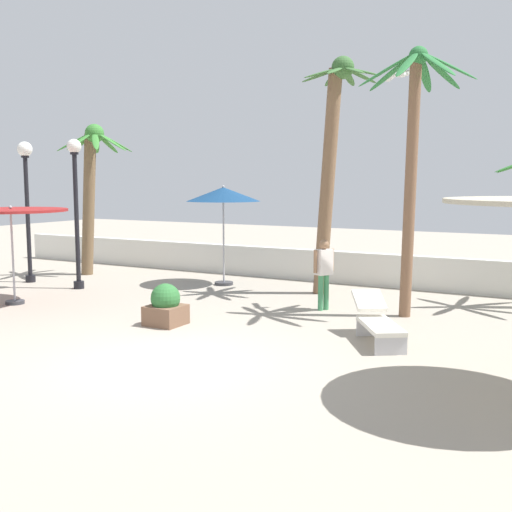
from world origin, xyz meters
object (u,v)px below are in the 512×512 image
palm_tree_1 (332,152)px  lamp_post_0 (26,189)px  patio_umbrella_1 (11,214)px  patio_umbrella_2 (223,196)px  palm_tree_3 (91,181)px  seagull_0 (401,74)px  lamp_post_1 (76,196)px  planter (166,306)px  lounge_chair_0 (377,320)px  guest_0 (324,268)px  palm_tree_0 (413,148)px

palm_tree_1 → lamp_post_0: palm_tree_1 is taller
patio_umbrella_1 → patio_umbrella_2: size_ratio=0.93×
palm_tree_3 → patio_umbrella_2: bearing=5.2°
palm_tree_1 → palm_tree_3: bearing=-176.4°
lamp_post_0 → seagull_0: bearing=6.9°
patio_umbrella_1 → lamp_post_0: bearing=132.7°
lamp_post_1 → palm_tree_3: bearing=124.2°
lamp_post_1 → planter: lamp_post_1 is taller
seagull_0 → lamp_post_0: bearing=-173.1°
patio_umbrella_1 → planter: 4.78m
lamp_post_0 → planter: 7.47m
patio_umbrella_1 → seagull_0: seagull_0 is taller
lamp_post_0 → lamp_post_1: 2.03m
lamp_post_0 → lounge_chair_0: bearing=-8.6°
patio_umbrella_1 → guest_0: 7.38m
lounge_chair_0 → planter: planter is taller
patio_umbrella_2 → seagull_0: bearing=-11.4°
patio_umbrella_2 → seagull_0: seagull_0 is taller
seagull_0 → patio_umbrella_2: bearing=168.6°
lounge_chair_0 → seagull_0: bearing=100.1°
lamp_post_1 → guest_0: bearing=4.9°
palm_tree_3 → lounge_chair_0: size_ratio=2.50×
patio_umbrella_2 → guest_0: 4.46m
palm_tree_0 → planter: (-4.11, -3.12, -3.21)m
patio_umbrella_2 → palm_tree_1: palm_tree_1 is taller
palm_tree_0 → lamp_post_0: 10.86m
lounge_chair_0 → palm_tree_1: bearing=122.3°
palm_tree_3 → seagull_0: seagull_0 is taller
palm_tree_3 → guest_0: palm_tree_3 is taller
palm_tree_3 → seagull_0: (9.68, -0.63, 2.31)m
lamp_post_1 → guest_0: (6.90, 0.59, -1.55)m
patio_umbrella_2 → lamp_post_1: (-3.13, -2.42, 0.01)m
patio_umbrella_1 → seagull_0: bearing=24.3°
palm_tree_0 → planter: 6.08m
guest_0 → seagull_0: seagull_0 is taller
lounge_chair_0 → guest_0: bearing=132.4°
palm_tree_1 → planter: bearing=-108.9°
palm_tree_0 → lamp_post_1: palm_tree_0 is taller
guest_0 → seagull_0: bearing=29.1°
patio_umbrella_1 → patio_umbrella_2: 5.55m
palm_tree_1 → seagull_0: 2.80m
patio_umbrella_1 → lamp_post_1: lamp_post_1 is taller
seagull_0 → palm_tree_0: bearing=-49.8°
lamp_post_0 → guest_0: (8.93, 0.47, -1.72)m
palm_tree_1 → guest_0: bearing=-72.2°
seagull_0 → palm_tree_1: bearing=151.0°
palm_tree_0 → guest_0: size_ratio=3.52×
palm_tree_0 → palm_tree_3: size_ratio=1.22×
lounge_chair_0 → planter: 4.24m
patio_umbrella_2 → seagull_0: size_ratio=2.97×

